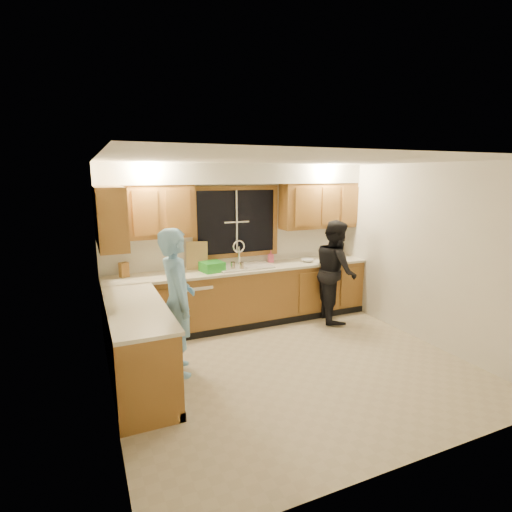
{
  "coord_description": "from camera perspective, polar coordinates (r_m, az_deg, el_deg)",
  "views": [
    {
      "loc": [
        -2.27,
        -4.02,
        2.34
      ],
      "look_at": [
        -0.21,
        0.65,
        1.3
      ],
      "focal_mm": 28.0,
      "sensor_mm": 36.0,
      "label": 1
    }
  ],
  "objects": [
    {
      "name": "floor",
      "position": [
        5.18,
        5.19,
        -15.37
      ],
      "size": [
        4.2,
        4.2,
        0.0
      ],
      "primitive_type": "plane",
      "color": "#B6A88C",
      "rests_on": "ground"
    },
    {
      "name": "ceiling",
      "position": [
        4.62,
        5.76,
        13.5
      ],
      "size": [
        4.2,
        4.2,
        0.0
      ],
      "primitive_type": "plane",
      "rotation": [
        3.14,
        0.0,
        0.0
      ],
      "color": "white"
    },
    {
      "name": "wall_back",
      "position": [
        6.43,
        -2.81,
        1.79
      ],
      "size": [
        4.2,
        0.0,
        4.2
      ],
      "primitive_type": "plane",
      "rotation": [
        1.57,
        0.0,
        0.0
      ],
      "color": "silver",
      "rests_on": "ground"
    },
    {
      "name": "wall_left",
      "position": [
        4.17,
        -20.71,
        -4.34
      ],
      "size": [
        0.0,
        3.8,
        3.8
      ],
      "primitive_type": "plane",
      "rotation": [
        1.57,
        0.0,
        1.57
      ],
      "color": "silver",
      "rests_on": "ground"
    },
    {
      "name": "wall_right",
      "position": [
        6.04,
        23.15,
        0.22
      ],
      "size": [
        0.0,
        3.8,
        3.8
      ],
      "primitive_type": "plane",
      "rotation": [
        1.57,
        0.0,
        -1.57
      ],
      "color": "silver",
      "rests_on": "ground"
    },
    {
      "name": "base_cabinets_back",
      "position": [
        6.35,
        -1.76,
        -5.85
      ],
      "size": [
        4.2,
        0.6,
        0.88
      ],
      "primitive_type": "cube",
      "color": "olive",
      "rests_on": "ground"
    },
    {
      "name": "base_cabinets_left",
      "position": [
        4.79,
        -16.61,
        -12.31
      ],
      "size": [
        0.6,
        1.9,
        0.88
      ],
      "primitive_type": "cube",
      "color": "olive",
      "rests_on": "ground"
    },
    {
      "name": "countertop_back",
      "position": [
        6.22,
        -1.73,
        -1.84
      ],
      "size": [
        4.2,
        0.63,
        0.04
      ],
      "primitive_type": "cube",
      "color": "beige",
      "rests_on": "base_cabinets_back"
    },
    {
      "name": "countertop_left",
      "position": [
        4.63,
        -16.75,
        -7.07
      ],
      "size": [
        0.63,
        1.9,
        0.04
      ],
      "primitive_type": "cube",
      "color": "beige",
      "rests_on": "base_cabinets_left"
    },
    {
      "name": "upper_cabinets_left",
      "position": [
        5.84,
        -15.5,
        6.09
      ],
      "size": [
        1.35,
        0.33,
        0.75
      ],
      "primitive_type": "cube",
      "color": "olive",
      "rests_on": "wall_back"
    },
    {
      "name": "upper_cabinets_right",
      "position": [
        6.86,
        8.92,
        7.11
      ],
      "size": [
        1.35,
        0.33,
        0.75
      ],
      "primitive_type": "cube",
      "color": "olive",
      "rests_on": "wall_back"
    },
    {
      "name": "upper_cabinets_return",
      "position": [
        5.18,
        -20.08,
        5.16
      ],
      "size": [
        0.33,
        0.9,
        0.75
      ],
      "primitive_type": "cube",
      "color": "olive",
      "rests_on": "wall_left"
    },
    {
      "name": "soffit",
      "position": [
        6.18,
        -2.32,
        11.64
      ],
      "size": [
        4.2,
        0.35,
        0.3
      ],
      "primitive_type": "cube",
      "color": "silver",
      "rests_on": "wall_back"
    },
    {
      "name": "window_frame",
      "position": [
        6.38,
        -2.81,
        4.88
      ],
      "size": [
        1.44,
        0.03,
        1.14
      ],
      "color": "black",
      "rests_on": "wall_back"
    },
    {
      "name": "sink",
      "position": [
        6.24,
        -1.8,
        -2.11
      ],
      "size": [
        0.86,
        0.52,
        0.57
      ],
      "color": "silver",
      "rests_on": "countertop_back"
    },
    {
      "name": "dishwasher",
      "position": [
        6.1,
        -9.2,
        -7.03
      ],
      "size": [
        0.6,
        0.56,
        0.82
      ],
      "primitive_type": "cube",
      "color": "white",
      "rests_on": "floor"
    },
    {
      "name": "stove",
      "position": [
        4.27,
        -15.58,
        -15.14
      ],
      "size": [
        0.58,
        0.75,
        0.9
      ],
      "primitive_type": "cube",
      "color": "white",
      "rests_on": "floor"
    },
    {
      "name": "man",
      "position": [
        4.79,
        -11.17,
        -6.47
      ],
      "size": [
        0.47,
        0.67,
        1.75
      ],
      "primitive_type": "imported",
      "rotation": [
        0.0,
        0.0,
        1.49
      ],
      "color": "#76B1DF",
      "rests_on": "floor"
    },
    {
      "name": "woman",
      "position": [
        6.55,
        11.29,
        -2.09
      ],
      "size": [
        0.84,
        0.95,
        1.64
      ],
      "primitive_type": "imported",
      "rotation": [
        0.0,
        0.0,
        1.24
      ],
      "color": "black",
      "rests_on": "floor"
    },
    {
      "name": "knife_block",
      "position": [
        5.91,
        -18.34,
        -1.88
      ],
      "size": [
        0.14,
        0.13,
        0.21
      ],
      "primitive_type": "cube",
      "rotation": [
        0.0,
        0.0,
        0.41
      ],
      "color": "#956329",
      "rests_on": "countertop_back"
    },
    {
      "name": "cutting_board",
      "position": [
        6.12,
        -8.43,
        0.07
      ],
      "size": [
        0.34,
        0.21,
        0.42
      ],
      "primitive_type": "cube",
      "rotation": [
        -0.21,
        0.0,
        -0.33
      ],
      "color": "tan",
      "rests_on": "countertop_back"
    },
    {
      "name": "dish_crate",
      "position": [
        5.98,
        -6.29,
        -1.52
      ],
      "size": [
        0.36,
        0.34,
        0.15
      ],
      "primitive_type": "cube",
      "rotation": [
        0.0,
        0.0,
        0.19
      ],
      "color": "#259128",
      "rests_on": "countertop_back"
    },
    {
      "name": "soap_bottle",
      "position": [
        6.58,
        2.12,
        -0.04
      ],
      "size": [
        0.11,
        0.11,
        0.2
      ],
      "primitive_type": "imported",
      "rotation": [
        0.0,
        0.0,
        -0.27
      ],
      "color": "#D65171",
      "rests_on": "countertop_back"
    },
    {
      "name": "bowl",
      "position": [
        6.66,
        7.37,
        -0.64
      ],
      "size": [
        0.2,
        0.2,
        0.05
      ],
      "primitive_type": "imported",
      "rotation": [
        0.0,
        0.0,
        -0.01
      ],
      "color": "silver",
      "rests_on": "countertop_back"
    },
    {
      "name": "can_left",
      "position": [
        6.04,
        -3.33,
        -1.45
      ],
      "size": [
        0.09,
        0.09,
        0.12
      ],
      "primitive_type": "cylinder",
      "rotation": [
        0.0,
        0.0,
        0.32
      ],
      "color": "#BEAB92",
      "rests_on": "countertop_back"
    },
    {
      "name": "can_right",
      "position": [
        6.02,
        -2.08,
        -1.49
      ],
      "size": [
        0.09,
        0.09,
        0.12
      ],
      "primitive_type": "cylinder",
      "rotation": [
        0.0,
        0.0,
        0.4
      ],
      "color": "#BEAB92",
      "rests_on": "countertop_back"
    }
  ]
}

